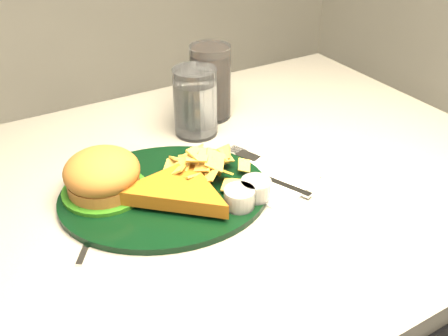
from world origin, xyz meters
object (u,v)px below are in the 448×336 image
at_px(water_glass, 195,102).
at_px(fork_napkin, 270,178).
at_px(table, 200,331).
at_px(dinner_plate, 164,176).
at_px(cola_glass, 211,82).

distance_m(water_glass, fork_napkin, 0.23).
height_order(table, water_glass, water_glass).
xyz_separation_m(dinner_plate, water_glass, (0.15, 0.17, 0.03)).
distance_m(water_glass, cola_glass, 0.08).
xyz_separation_m(cola_glass, fork_napkin, (-0.03, -0.27, -0.07)).
relative_size(cola_glass, fork_napkin, 0.85).
bearing_deg(water_glass, dinner_plate, -131.09).
relative_size(water_glass, fork_napkin, 0.74).
xyz_separation_m(table, water_glass, (0.09, 0.16, 0.44)).
height_order(table, dinner_plate, dinner_plate).
bearing_deg(dinner_plate, water_glass, 66.14).
bearing_deg(water_glass, cola_glass, 39.01).
bearing_deg(water_glass, fork_napkin, -82.76).
relative_size(table, cola_glass, 7.77).
height_order(water_glass, fork_napkin, water_glass).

